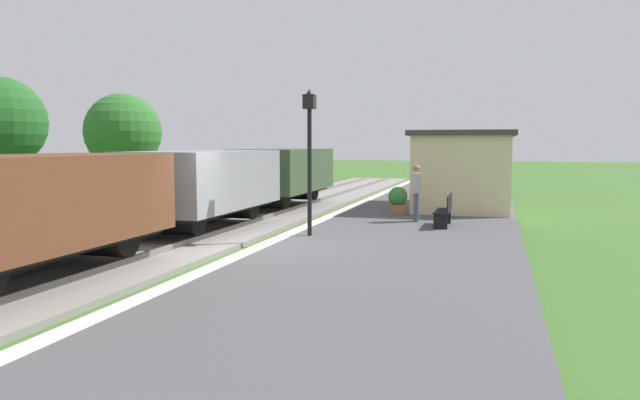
# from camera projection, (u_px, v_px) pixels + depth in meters

# --- Properties ---
(ground_plane) EXTENTS (160.00, 160.00, 0.00)m
(ground_plane) POSITION_uv_depth(u_px,v_px,m) (243.00, 257.00, 13.77)
(ground_plane) COLOR #3D6628
(platform_slab) EXTENTS (6.00, 60.00, 0.25)m
(platform_slab) POSITION_uv_depth(u_px,v_px,m) (381.00, 259.00, 12.87)
(platform_slab) COLOR #4C4C4F
(platform_slab) RESTS_ON ground
(platform_edge_stripe) EXTENTS (0.36, 60.00, 0.01)m
(platform_edge_stripe) POSITION_uv_depth(u_px,v_px,m) (259.00, 247.00, 13.64)
(platform_edge_stripe) COLOR silver
(platform_edge_stripe) RESTS_ON platform_slab
(track_ballast) EXTENTS (3.80, 60.00, 0.12)m
(track_ballast) POSITION_uv_depth(u_px,v_px,m) (151.00, 249.00, 14.44)
(track_ballast) COLOR gray
(track_ballast) RESTS_ON ground
(rail_near) EXTENTS (0.07, 60.00, 0.14)m
(rail_near) POSITION_uv_depth(u_px,v_px,m) (177.00, 245.00, 14.23)
(rail_near) COLOR slate
(rail_near) RESTS_ON track_ballast
(rail_far) EXTENTS (0.07, 60.00, 0.14)m
(rail_far) POSITION_uv_depth(u_px,v_px,m) (125.00, 242.00, 14.63)
(rail_far) COLOR slate
(rail_far) RESTS_ON track_ballast
(freight_train) EXTENTS (2.50, 19.40, 2.12)m
(freight_train) POSITION_uv_depth(u_px,v_px,m) (204.00, 186.00, 17.00)
(freight_train) COLOR brown
(freight_train) RESTS_ON rail_near
(station_hut) EXTENTS (3.50, 5.80, 2.78)m
(station_hut) POSITION_uv_depth(u_px,v_px,m) (464.00, 169.00, 21.95)
(station_hut) COLOR beige
(station_hut) RESTS_ON platform_slab
(bench_near_hut) EXTENTS (0.42, 1.50, 0.91)m
(bench_near_hut) POSITION_uv_depth(u_px,v_px,m) (445.00, 210.00, 16.97)
(bench_near_hut) COLOR black
(bench_near_hut) RESTS_ON platform_slab
(person_waiting) EXTENTS (0.31, 0.42, 1.71)m
(person_waiting) POSITION_uv_depth(u_px,v_px,m) (416.00, 191.00, 18.00)
(person_waiting) COLOR #474C66
(person_waiting) RESTS_ON platform_slab
(potted_planter) EXTENTS (0.64, 0.64, 0.92)m
(potted_planter) POSITION_uv_depth(u_px,v_px,m) (398.00, 200.00, 19.89)
(potted_planter) COLOR #9E6642
(potted_planter) RESTS_ON platform_slab
(lamp_post_near) EXTENTS (0.28, 0.28, 3.70)m
(lamp_post_near) POSITION_uv_depth(u_px,v_px,m) (309.00, 135.00, 15.10)
(lamp_post_near) COLOR black
(lamp_post_near) RESTS_ON platform_slab
(tree_trackside_far) EXTENTS (3.32, 3.32, 4.76)m
(tree_trackside_far) POSITION_uv_depth(u_px,v_px,m) (123.00, 132.00, 26.21)
(tree_trackside_far) COLOR #4C3823
(tree_trackside_far) RESTS_ON ground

